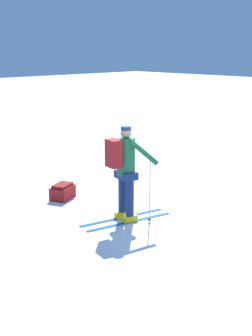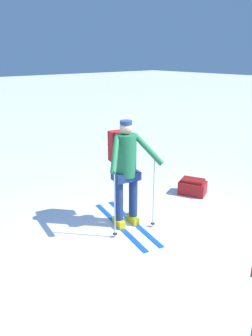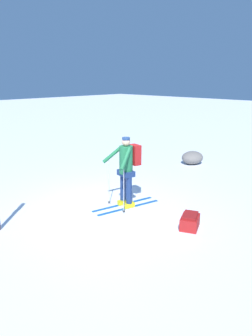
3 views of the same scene
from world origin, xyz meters
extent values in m
plane|color=white|center=(0.00, 0.00, 0.00)|extent=(80.00, 80.00, 0.00)
cube|color=#144C9E|center=(0.50, -0.32, 0.01)|extent=(1.82, 0.48, 0.01)
cube|color=yellow|center=(0.50, -0.32, 0.07)|extent=(0.32, 0.17, 0.12)
cylinder|color=navy|center=(0.50, -0.32, 0.51)|extent=(0.15, 0.15, 0.77)
cube|color=#144C9E|center=(0.56, -0.05, 0.01)|extent=(1.82, 0.48, 0.01)
cube|color=yellow|center=(0.56, -0.05, 0.07)|extent=(0.32, 0.17, 0.12)
cylinder|color=navy|center=(0.56, -0.05, 0.51)|extent=(0.15, 0.15, 0.77)
cube|color=navy|center=(0.53, -0.18, 0.90)|extent=(0.37, 0.48, 0.14)
cylinder|color=#1E663D|center=(0.53, -0.18, 1.25)|extent=(0.34, 0.34, 0.70)
sphere|color=tan|center=(0.53, -0.18, 1.70)|extent=(0.20, 0.20, 0.20)
cylinder|color=navy|center=(0.53, -0.18, 1.79)|extent=(0.19, 0.19, 0.06)
cube|color=maroon|center=(0.79, -0.24, 1.34)|extent=(0.26, 0.34, 0.51)
cylinder|color=#B2B7BC|center=(0.16, -0.47, 0.63)|extent=(0.02, 0.02, 1.26)
cylinder|color=black|center=(0.16, -0.47, 0.06)|extent=(0.07, 0.07, 0.01)
cylinder|color=#1E663D|center=(0.27, -0.43, 1.36)|extent=(0.54, 0.28, 0.48)
cylinder|color=#B2B7BC|center=(0.32, 0.23, 0.63)|extent=(0.02, 0.02, 1.26)
cylinder|color=black|center=(0.32, 0.23, 0.06)|extent=(0.07, 0.07, 0.01)
cylinder|color=#1E663D|center=(0.40, 0.15, 1.36)|extent=(0.45, 0.45, 0.48)
cube|color=maroon|center=(0.62, -2.09, 0.14)|extent=(0.65, 0.56, 0.27)
cube|color=maroon|center=(0.62, -2.09, 0.30)|extent=(0.54, 0.46, 0.06)
ellipsoid|color=slate|center=(5.39, 0.99, 0.25)|extent=(0.90, 0.76, 0.49)
camera|label=1|loc=(6.41, 5.89, 3.23)|focal=50.00mm
camera|label=2|loc=(-3.33, 3.09, 2.81)|focal=35.00mm
camera|label=3|loc=(-5.15, -5.75, 3.27)|focal=35.00mm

